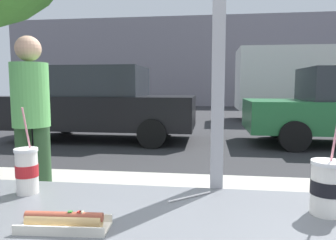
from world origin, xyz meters
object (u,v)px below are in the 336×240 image
at_px(parked_car_black, 101,103).
at_px(pedestrian, 31,116).
at_px(box_truck, 332,81).
at_px(hotdog_tray_near, 64,221).
at_px(soda_cup_left, 27,170).
at_px(soda_cup_right, 327,187).

bearing_deg(parked_car_black, pedestrian, -77.38).
height_order(parked_car_black, pedestrian, parked_car_black).
xyz_separation_m(parked_car_black, box_truck, (7.28, 5.11, 0.63)).
bearing_deg(pedestrian, box_truck, 58.44).
relative_size(hotdog_tray_near, parked_car_black, 0.06).
xyz_separation_m(soda_cup_left, parked_car_black, (-1.98, 6.44, -0.12)).
distance_m(soda_cup_right, parked_car_black, 7.18).
bearing_deg(soda_cup_right, parked_car_black, 115.03).
relative_size(soda_cup_right, parked_car_black, 0.07).
bearing_deg(box_truck, pedestrian, -121.56).
relative_size(hotdog_tray_near, box_truck, 0.04).
relative_size(soda_cup_left, hotdog_tray_near, 1.26).
height_order(soda_cup_right, parked_car_black, parked_car_black).
height_order(soda_cup_left, box_truck, box_truck).
xyz_separation_m(soda_cup_left, hotdog_tray_near, (0.28, -0.27, -0.07)).
xyz_separation_m(hotdog_tray_near, parked_car_black, (-2.26, 6.71, -0.05)).
xyz_separation_m(soda_cup_left, soda_cup_right, (1.05, -0.06, -0.00)).
xyz_separation_m(soda_cup_right, parked_car_black, (-3.04, 6.50, -0.12)).
relative_size(soda_cup_left, pedestrian, 0.20).
bearing_deg(soda_cup_left, box_truck, 65.36).
distance_m(soda_cup_right, hotdog_tray_near, 0.81).
distance_m(box_truck, pedestrian, 11.80).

